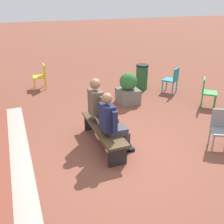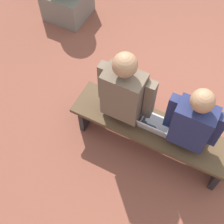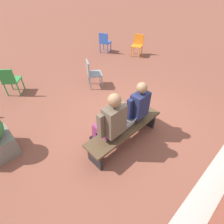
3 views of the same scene
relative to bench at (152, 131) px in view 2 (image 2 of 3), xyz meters
name	(u,v)px [view 2 (image 2 of 3)]	position (x,y,z in m)	size (l,w,h in m)	color
ground_plane	(191,135)	(-0.40, -0.35, -0.35)	(60.00, 60.00, 0.00)	brown
bench	(152,131)	(0.00, 0.00, 0.00)	(1.80, 0.44, 0.45)	#4C3823
person_student	(193,123)	(-0.36, -0.07, 0.36)	(0.54, 0.68, 1.33)	#383842
person_adult	(128,93)	(0.35, -0.07, 0.39)	(0.59, 0.74, 1.42)	#7F2D5B
laptop	(154,126)	(-0.01, 0.01, 0.15)	(0.32, 0.29, 0.21)	#9EA0A5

